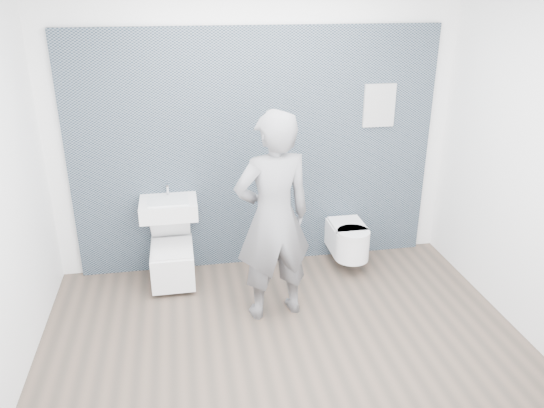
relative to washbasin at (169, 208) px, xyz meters
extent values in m
plane|color=brown|center=(0.89, -1.24, -0.77)|extent=(4.00, 4.00, 0.00)
plane|color=white|center=(0.89, 0.26, 0.63)|extent=(4.00, 0.00, 4.00)
plane|color=white|center=(0.89, -2.74, 0.63)|extent=(4.00, 0.00, 4.00)
plane|color=white|center=(2.89, -1.24, 0.63)|extent=(0.00, 3.00, 3.00)
cube|color=black|center=(0.89, 0.23, -0.77)|extent=(3.60, 0.06, 2.40)
cube|color=white|center=(0.00, 0.00, -0.01)|extent=(0.54, 0.40, 0.16)
cube|color=silver|center=(0.00, -0.02, 0.07)|extent=(0.38, 0.27, 0.03)
cylinder|color=silver|center=(0.00, 0.14, 0.14)|extent=(0.02, 0.02, 0.13)
cylinder|color=silver|center=(0.00, 0.09, 0.20)|extent=(0.02, 0.09, 0.02)
cylinder|color=silver|center=(0.00, 0.18, -0.14)|extent=(0.04, 0.04, 0.11)
cube|color=white|center=(0.00, -0.09, -0.55)|extent=(0.40, 0.58, 0.34)
cylinder|color=silver|center=(0.00, -0.13, -0.40)|extent=(0.29, 0.29, 0.03)
cube|color=white|center=(0.00, -0.13, -0.37)|extent=(0.38, 0.47, 0.02)
cube|color=white|center=(0.00, 0.02, -0.19)|extent=(0.38, 0.28, 0.35)
cube|color=silver|center=(0.00, 0.17, -0.68)|extent=(0.11, 0.06, 0.08)
cube|color=white|center=(1.79, 0.00, -0.47)|extent=(0.35, 0.40, 0.29)
cylinder|color=white|center=(1.79, -0.20, -0.47)|extent=(0.35, 0.35, 0.29)
cube|color=white|center=(1.79, -0.03, -0.31)|extent=(0.33, 0.39, 0.03)
cylinder|color=white|center=(1.79, -0.22, -0.31)|extent=(0.33, 0.33, 0.03)
cube|color=silver|center=(1.79, 0.17, -0.57)|extent=(0.10, 0.06, 0.08)
cube|color=white|center=(2.12, 0.19, -0.77)|extent=(0.32, 0.03, 0.43)
imported|color=slate|center=(0.88, -0.77, 0.16)|extent=(0.75, 0.56, 1.85)
camera|label=1|loc=(0.15, -4.76, 1.97)|focal=35.00mm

